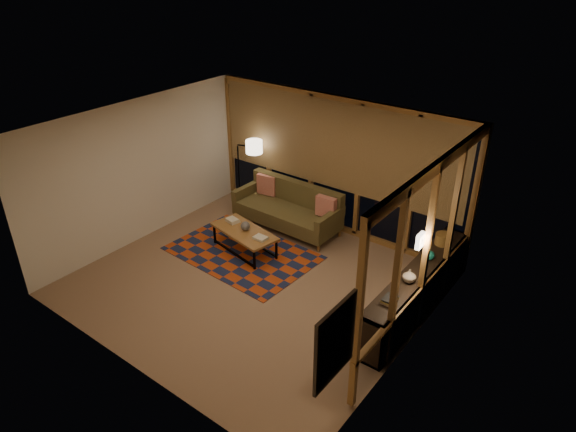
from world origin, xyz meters
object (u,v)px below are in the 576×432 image
Objects in this scene: floor_lamp at (239,174)px; bookshelf at (417,290)px; coffee_table at (245,241)px; sofa at (287,208)px.

bookshelf is at bearing -32.07° from floor_lamp.
coffee_table is 1.91m from floor_lamp.
floor_lamp reaches higher than bookshelf.
coffee_table is 0.84× the size of floor_lamp.
floor_lamp is 4.69m from bookshelf.
sofa is 0.72× the size of bookshelf.
floor_lamp is at bearing 167.33° from bookshelf.
coffee_table is at bearing -65.03° from floor_lamp.
floor_lamp reaches higher than sofa.
sofa is at bearing -24.01° from floor_lamp.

